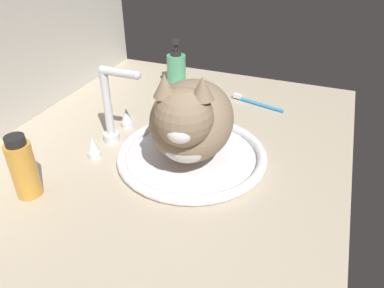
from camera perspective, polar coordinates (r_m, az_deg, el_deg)
name	(u,v)px	position (r cm, az deg, el deg)	size (l,w,h in cm)	color
countertop	(161,164)	(87.87, -4.74, -3.12)	(114.68, 83.68, 3.00)	#B7A88E
backsplash_wall	(2,75)	(104.92, -27.22, 9.39)	(114.68, 2.40, 34.99)	beige
sink_basin	(192,155)	(86.35, 0.00, -1.68)	(34.82, 34.82, 2.29)	white
faucet	(112,113)	(91.30, -12.24, 4.64)	(18.62, 11.67, 19.92)	silver
cat	(190,120)	(79.06, -0.25, 3.73)	(35.04, 22.99, 22.24)	#8C755B
amber_bottle	(23,168)	(80.01, -24.55, -3.37)	(5.05, 5.05, 13.72)	gold
soap_pump_bottle	(176,69)	(122.36, -2.42, 11.41)	(6.04, 6.04, 15.15)	#4C9E70
toothbrush	(256,103)	(112.59, 9.86, 6.25)	(5.40, 16.27, 1.70)	#338CD1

